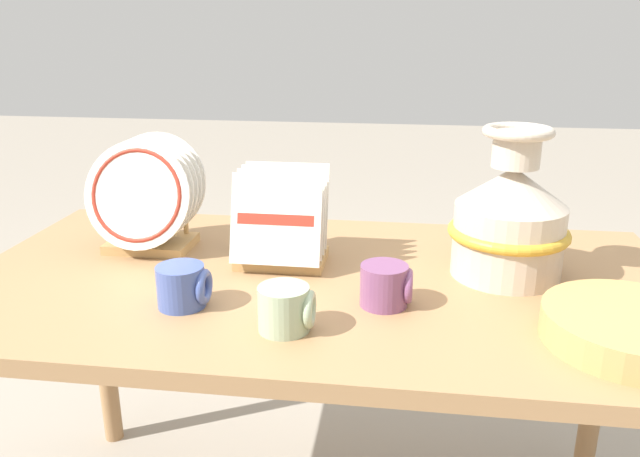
% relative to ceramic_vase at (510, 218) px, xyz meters
% --- Properties ---
extents(display_table, '(1.54, 0.82, 0.75)m').
position_rel_ceramic_vase_xyz_m(display_table, '(-0.39, -0.07, -0.21)').
color(display_table, '#9E754C').
rests_on(display_table, ground_plane).
extents(ceramic_vase, '(0.25, 0.25, 0.32)m').
position_rel_ceramic_vase_xyz_m(ceramic_vase, '(0.00, 0.00, 0.00)').
color(ceramic_vase, beige).
rests_on(ceramic_vase, display_table).
extents(dish_rack_round_plates, '(0.25, 0.20, 0.27)m').
position_rel_ceramic_vase_xyz_m(dish_rack_round_plates, '(-0.82, 0.05, -0.01)').
color(dish_rack_round_plates, tan).
rests_on(dish_rack_round_plates, display_table).
extents(dish_rack_square_plates, '(0.20, 0.18, 0.21)m').
position_rel_ceramic_vase_xyz_m(dish_rack_square_plates, '(-0.49, 0.00, -0.05)').
color(dish_rack_square_plates, tan).
rests_on(dish_rack_square_plates, display_table).
extents(wicker_charger_stack, '(0.30, 0.30, 0.05)m').
position_rel_ceramic_vase_xyz_m(wicker_charger_stack, '(0.17, -0.28, -0.10)').
color(wicker_charger_stack, tan).
rests_on(wicker_charger_stack, display_table).
extents(mug_cobalt_glaze, '(0.10, 0.09, 0.08)m').
position_rel_ceramic_vase_xyz_m(mug_cobalt_glaze, '(-0.63, -0.25, -0.09)').
color(mug_cobalt_glaze, '#42569E').
rests_on(mug_cobalt_glaze, display_table).
extents(mug_sage_glaze, '(0.10, 0.09, 0.08)m').
position_rel_ceramic_vase_xyz_m(mug_sage_glaze, '(-0.42, -0.32, -0.09)').
color(mug_sage_glaze, '#9EB28E').
rests_on(mug_sage_glaze, display_table).
extents(mug_plum_glaze, '(0.10, 0.09, 0.08)m').
position_rel_ceramic_vase_xyz_m(mug_plum_glaze, '(-0.25, -0.19, -0.09)').
color(mug_plum_glaze, '#7A4770').
rests_on(mug_plum_glaze, display_table).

